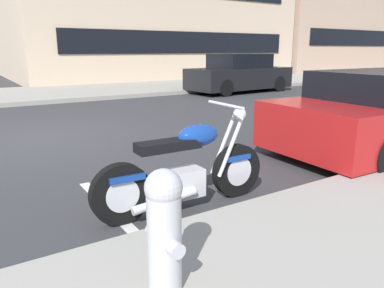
% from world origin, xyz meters
% --- Properties ---
extents(ground_plane, '(260.00, 260.00, 0.00)m').
position_xyz_m(ground_plane, '(0.00, 0.00, 0.00)').
color(ground_plane, '#333335').
extents(sidewalk_far_curb, '(120.00, 5.00, 0.14)m').
position_xyz_m(sidewalk_far_curb, '(12.00, 7.19, 0.07)').
color(sidewalk_far_curb, gray).
rests_on(sidewalk_far_curb, ground).
extents(parking_stall_stripe, '(0.12, 2.20, 0.01)m').
position_xyz_m(parking_stall_stripe, '(0.00, -4.09, 0.00)').
color(parking_stall_stripe, silver).
rests_on(parking_stall_stripe, ground).
extents(parked_motorcycle, '(2.03, 0.62, 1.11)m').
position_xyz_m(parked_motorcycle, '(0.71, -4.33, 0.42)').
color(parked_motorcycle, black).
rests_on(parked_motorcycle, ground).
extents(car_opposite_curb, '(4.52, 2.04, 1.51)m').
position_xyz_m(car_opposite_curb, '(8.51, 4.17, 0.71)').
color(car_opposite_curb, black).
rests_on(car_opposite_curb, ground).
extents(fire_hydrant, '(0.24, 0.36, 0.83)m').
position_xyz_m(fire_hydrant, '(-0.25, -5.63, 0.58)').
color(fire_hydrant, '#B7B7BC').
rests_on(fire_hydrant, sidewalk_near_curb).
extents(townhouse_behind_pole, '(15.75, 11.61, 9.23)m').
position_xyz_m(townhouse_behind_pole, '(9.35, 15.25, 4.62)').
color(townhouse_behind_pole, beige).
rests_on(townhouse_behind_pole, ground).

